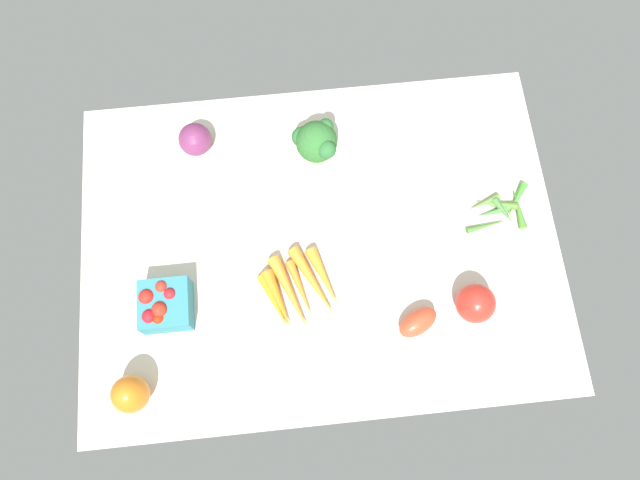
# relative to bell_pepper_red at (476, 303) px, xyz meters

# --- Properties ---
(tablecloth) EXTENTS (1.04, 0.76, 0.02)m
(tablecloth) POSITION_rel_bell_pepper_red_xyz_m (-0.30, 0.18, -0.05)
(tablecloth) COLOR beige
(tablecloth) RESTS_ON ground
(bell_pepper_red) EXTENTS (0.11, 0.11, 0.08)m
(bell_pepper_red) POSITION_rel_bell_pepper_red_xyz_m (0.00, 0.00, 0.00)
(bell_pepper_red) COLOR red
(bell_pepper_red) RESTS_ON tablecloth
(okra_pile) EXTENTS (0.16, 0.11, 0.02)m
(okra_pile) POSITION_rel_bell_pepper_red_xyz_m (0.11, 0.21, -0.03)
(okra_pile) COLOR #51792F
(okra_pile) RESTS_ON tablecloth
(carrot_bunch) EXTENTS (0.18, 0.19, 0.03)m
(carrot_bunch) POSITION_rel_bell_pepper_red_xyz_m (-0.36, 0.07, -0.03)
(carrot_bunch) COLOR orange
(carrot_bunch) RESTS_ON tablecloth
(bell_pepper_orange) EXTENTS (0.09, 0.09, 0.09)m
(bell_pepper_orange) POSITION_rel_bell_pepper_red_xyz_m (-0.70, -0.11, 0.00)
(bell_pepper_orange) COLOR orange
(bell_pepper_orange) RESTS_ON tablecloth
(red_onion_near_basket) EXTENTS (0.07, 0.07, 0.07)m
(red_onion_near_basket) POSITION_rel_bell_pepper_red_xyz_m (-0.56, 0.44, -0.00)
(red_onion_near_basket) COLOR #752E5C
(red_onion_near_basket) RESTS_ON tablecloth
(roma_tomato) EXTENTS (0.10, 0.08, 0.05)m
(roma_tomato) POSITION_rel_bell_pepper_red_xyz_m (-0.12, -0.02, -0.02)
(roma_tomato) COLOR #D8482B
(roma_tomato) RESTS_ON tablecloth
(berry_basket) EXTENTS (0.10, 0.10, 0.08)m
(berry_basket) POSITION_rel_bell_pepper_red_xyz_m (-0.64, 0.06, -0.01)
(berry_basket) COLOR teal
(berry_basket) RESTS_ON tablecloth
(broccoli_head) EXTENTS (0.10, 0.10, 0.13)m
(broccoli_head) POSITION_rel_bell_pepper_red_xyz_m (-0.29, 0.38, 0.04)
(broccoli_head) COLOR #9CD076
(broccoli_head) RESTS_ON tablecloth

